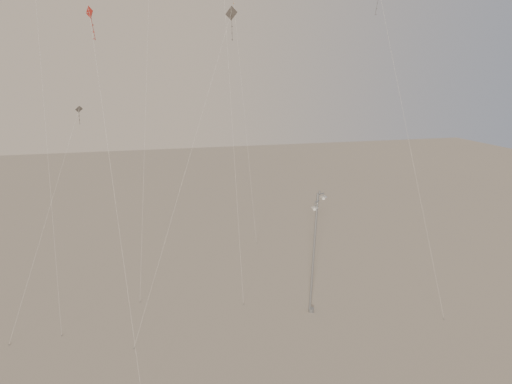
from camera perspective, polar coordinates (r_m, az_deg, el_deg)
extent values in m
plane|color=gray|center=(28.96, 2.06, -21.27)|extent=(160.00, 160.00, 0.00)
cylinder|color=#95989D|center=(32.63, 7.88, -16.33)|extent=(0.44, 0.44, 0.30)
cylinder|color=#95989D|center=(30.39, 8.22, -8.90)|extent=(0.43, 0.18, 9.61)
cylinder|color=#95989D|center=(28.78, 9.07, -0.05)|extent=(0.14, 0.14, 0.18)
cylinder|color=#95989D|center=(29.02, 9.36, -0.24)|extent=(0.47, 0.31, 0.07)
cylinder|color=#95989D|center=(29.25, 9.64, -0.42)|extent=(0.06, 0.06, 0.30)
ellipsoid|color=beige|center=(29.29, 9.63, -0.71)|extent=(0.52, 0.52, 0.18)
cylinder|color=#95989D|center=(28.71, 8.71, -1.33)|extent=(0.52, 0.42, 0.07)
cylinder|color=#95989D|center=(28.52, 8.39, -1.85)|extent=(0.06, 0.06, 0.40)
ellipsoid|color=beige|center=(28.58, 8.37, -2.24)|extent=(0.52, 0.52, 0.18)
cylinder|color=beige|center=(31.30, -28.38, 15.58)|extent=(0.52, 7.40, 36.48)
cylinder|color=#95989D|center=(32.87, -26.02, -17.93)|extent=(0.06, 0.06, 0.10)
cube|color=#322D29|center=(29.99, -3.54, 24.14)|extent=(0.75, 0.60, 0.90)
cylinder|color=#322D29|center=(30.01, -3.45, 22.05)|extent=(0.09, 0.21, 1.36)
cylinder|color=beige|center=(27.51, -10.38, 1.83)|extent=(7.96, 5.19, 21.73)
cylinder|color=#95989D|center=(29.91, -17.06, -20.57)|extent=(0.06, 0.06, 0.10)
cylinder|color=beige|center=(33.44, -3.88, 16.63)|extent=(0.17, 10.71, 35.68)
cylinder|color=#95989D|center=(33.19, -1.80, -15.76)|extent=(0.06, 0.06, 0.10)
cube|color=maroon|center=(24.56, -22.70, 22.63)|extent=(0.43, 0.49, 0.62)
cylinder|color=maroon|center=(24.57, -22.22, 20.73)|extent=(0.12, 0.16, 1.10)
cylinder|color=beige|center=(22.98, -19.25, -2.90)|extent=(1.28, 4.91, 20.80)
cylinder|color=#322D29|center=(39.71, 16.87, 24.03)|extent=(0.23, 0.07, 1.44)
cylinder|color=beige|center=(34.71, 21.09, 6.32)|extent=(0.67, 12.24, 24.51)
cylinder|color=#95989D|center=(34.50, 25.28, -16.12)|extent=(0.06, 0.06, 0.10)
cylinder|color=beige|center=(42.27, -1.59, 10.25)|extent=(1.60, 3.79, 26.38)
cylinder|color=#95989D|center=(44.03, 0.07, -7.31)|extent=(0.06, 0.06, 0.10)
cube|color=#322D29|center=(36.02, -23.96, 10.76)|extent=(0.59, 0.17, 0.57)
cylinder|color=#322D29|center=(36.22, -23.92, 9.60)|extent=(0.11, 0.15, 0.98)
cylinder|color=beige|center=(33.63, -27.69, -3.14)|extent=(4.68, 8.97, 15.01)
cylinder|color=#95989D|center=(33.57, -31.82, -18.06)|extent=(0.06, 0.06, 0.10)
cylinder|color=beige|center=(35.61, -15.46, 12.65)|extent=(3.00, 11.30, 31.42)
cylinder|color=#95989D|center=(34.77, -16.25, -14.86)|extent=(0.06, 0.06, 0.10)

